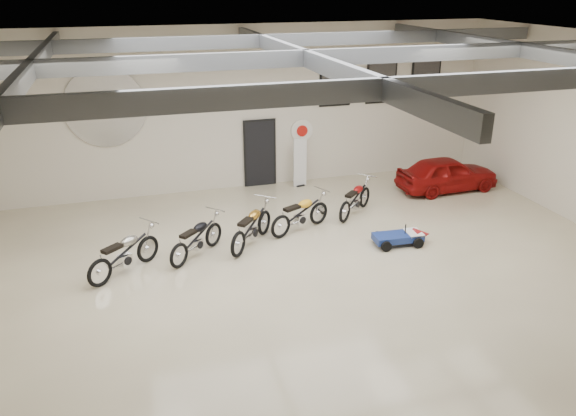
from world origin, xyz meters
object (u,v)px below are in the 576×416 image
object	(u,v)px
motorcycle_black	(196,238)
motorcycle_yellow	(300,213)
motorcycle_red	(355,198)
vintage_car	(447,174)
go_kart	(403,234)
motorcycle_gold	(251,226)
motorcycle_silver	(124,253)
banner_stand	(300,161)

from	to	relation	value
motorcycle_black	motorcycle_yellow	size ratio (longest dim) A/B	0.97
motorcycle_red	vintage_car	bearing A→B (deg)	-26.12
motorcycle_yellow	go_kart	xyz separation A→B (m)	(2.21, -1.53, -0.23)
motorcycle_black	motorcycle_gold	size ratio (longest dim) A/B	0.93
motorcycle_black	go_kart	distance (m)	5.11
motorcycle_silver	motorcycle_yellow	world-z (taller)	motorcycle_silver
motorcycle_gold	motorcycle_yellow	world-z (taller)	motorcycle_gold
motorcycle_gold	motorcycle_red	distance (m)	3.43
motorcycle_silver	motorcycle_black	world-z (taller)	motorcycle_silver
motorcycle_black	motorcycle_gold	distance (m)	1.42
go_kart	vintage_car	world-z (taller)	vintage_car
banner_stand	go_kart	xyz separation A→B (m)	(1.14, -4.86, -0.57)
motorcycle_silver	motorcycle_gold	bearing A→B (deg)	-28.56
motorcycle_black	motorcycle_yellow	bearing A→B (deg)	-29.56
motorcycle_gold	motorcycle_red	world-z (taller)	motorcycle_gold
motorcycle_yellow	motorcycle_gold	bearing A→B (deg)	173.93
motorcycle_silver	motorcycle_yellow	size ratio (longest dim) A/B	1.03
go_kart	motorcycle_yellow	bearing A→B (deg)	149.11
motorcycle_gold	motorcycle_red	bearing A→B (deg)	-30.84
motorcycle_red	banner_stand	bearing A→B (deg)	63.74
motorcycle_silver	go_kart	world-z (taller)	motorcycle_silver
vintage_car	motorcycle_silver	bearing A→B (deg)	103.39
banner_stand	motorcycle_red	bearing A→B (deg)	-86.69
banner_stand	go_kart	size ratio (longest dim) A/B	1.11
motorcycle_gold	motorcycle_red	xyz separation A→B (m)	(3.25, 1.09, -0.04)
banner_stand	motorcycle_yellow	world-z (taller)	banner_stand
motorcycle_black	go_kart	size ratio (longest dim) A/B	1.25
motorcycle_black	motorcycle_yellow	world-z (taller)	motorcycle_yellow
banner_stand	motorcycle_silver	world-z (taller)	banner_stand
vintage_car	motorcycle_gold	bearing A→B (deg)	105.25
banner_stand	motorcycle_gold	distance (m)	4.56
banner_stand	go_kart	world-z (taller)	banner_stand
motorcycle_red	vintage_car	world-z (taller)	vintage_car
banner_stand	motorcycle_yellow	distance (m)	3.51
banner_stand	motorcycle_black	world-z (taller)	banner_stand
motorcycle_gold	vintage_car	xyz separation A→B (m)	(6.80, 2.09, 0.02)
motorcycle_silver	go_kart	size ratio (longest dim) A/B	1.32
go_kart	motorcycle_black	bearing A→B (deg)	174.40
motorcycle_yellow	vintage_car	size ratio (longest dim) A/B	0.60
motorcycle_silver	motorcycle_black	size ratio (longest dim) A/B	1.06
go_kart	vintage_car	xyz separation A→B (m)	(3.16, 3.15, 0.27)
motorcycle_black	go_kart	world-z (taller)	motorcycle_black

